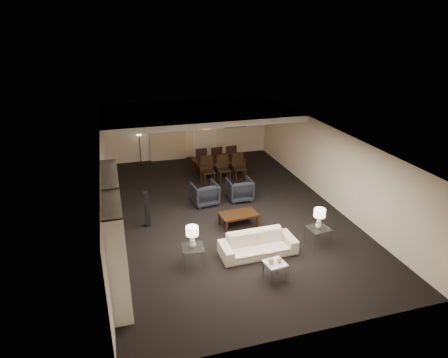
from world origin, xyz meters
TOP-DOWN VIEW (x-y plane):
  - floor at (0.00, 0.00)m, footprint 11.00×11.00m
  - ceiling at (0.00, 0.00)m, footprint 7.00×11.00m
  - wall_back at (0.00, 5.50)m, footprint 7.00×0.02m
  - wall_front at (0.00, -5.50)m, footprint 7.00×0.02m
  - wall_left at (-3.50, 0.00)m, footprint 0.02×11.00m
  - wall_right at (3.50, 0.00)m, footprint 0.02×11.00m
  - ceiling_soffit at (0.00, 3.50)m, footprint 7.00×4.00m
  - curtains at (-0.90, 5.42)m, footprint 1.50×0.12m
  - door at (0.70, 5.47)m, footprint 0.90×0.05m
  - painting at (2.10, 5.46)m, footprint 0.95×0.04m
  - media_unit at (-3.31, -2.60)m, footprint 0.38×3.40m
  - pendant_light at (0.30, 3.50)m, footprint 0.52×0.52m
  - sofa at (0.15, -2.60)m, footprint 1.98×0.82m
  - coffee_table at (0.15, -1.00)m, footprint 1.14×0.73m
  - armchair_left at (-0.45, 0.70)m, footprint 0.87×0.89m
  - armchair_right at (0.75, 0.70)m, footprint 0.80×0.82m
  - side_table_left at (-1.55, -2.60)m, footprint 0.59×0.59m
  - side_table_right at (1.85, -2.60)m, footprint 0.61×0.61m
  - table_lamp_left at (-1.55, -2.60)m, footprint 0.33×0.33m
  - table_lamp_right at (1.85, -2.60)m, footprint 0.31×0.31m
  - marble_table at (0.15, -3.70)m, footprint 0.51×0.51m
  - gold_gourd_a at (0.05, -3.70)m, footprint 0.14×0.14m
  - gold_gourd_b at (0.25, -3.70)m, footprint 0.13×0.13m
  - television at (-3.28, -2.08)m, footprint 1.09×0.14m
  - vase_blue at (-3.31, -3.76)m, footprint 0.16×0.16m
  - vase_amber at (-3.31, -3.23)m, footprint 0.18×0.18m
  - floor_speaker at (-2.41, -0.32)m, footprint 0.14×0.14m
  - dining_table at (0.67, 2.98)m, footprint 2.03×1.24m
  - chair_nl at (0.07, 2.33)m, footprint 0.49×0.49m
  - chair_nm at (0.67, 2.33)m, footprint 0.47×0.47m
  - chair_nr at (1.27, 2.33)m, footprint 0.47×0.47m
  - chair_fl at (0.07, 3.63)m, footprint 0.49×0.49m
  - chair_fm at (0.67, 3.63)m, footprint 0.53×0.53m
  - chair_fr at (1.27, 3.63)m, footprint 0.51×0.51m
  - floor_lamp at (-2.10, 5.20)m, footprint 0.23×0.23m

SIDE VIEW (x-z plane):
  - floor at x=0.00m, z-range 0.00..0.00m
  - coffee_table at x=0.15m, z-range 0.00..0.39m
  - marble_table at x=0.15m, z-range 0.00..0.45m
  - side_table_left at x=-1.55m, z-range 0.00..0.50m
  - side_table_right at x=1.85m, z-range 0.00..0.50m
  - sofa at x=0.15m, z-range 0.00..0.57m
  - dining_table at x=0.67m, z-range 0.00..0.68m
  - armchair_left at x=-0.45m, z-range 0.00..0.73m
  - armchair_right at x=0.75m, z-range 0.00..0.73m
  - chair_nl at x=0.07m, z-range 0.00..1.01m
  - chair_nm at x=0.67m, z-range 0.00..1.01m
  - chair_nr at x=1.27m, z-range 0.00..1.01m
  - chair_fl at x=0.07m, z-range 0.00..1.01m
  - chair_fm at x=0.67m, z-range 0.00..1.01m
  - chair_fr at x=1.27m, z-range 0.00..1.01m
  - gold_gourd_b at x=0.25m, z-range 0.45..0.58m
  - gold_gourd_a at x=0.05m, z-range 0.45..0.59m
  - floor_speaker at x=-2.41m, z-range 0.00..1.11m
  - floor_lamp at x=-2.10m, z-range 0.00..1.42m
  - table_lamp_left at x=-1.55m, z-range 0.50..1.06m
  - table_lamp_right at x=1.85m, z-range 0.50..1.06m
  - door at x=0.70m, z-range 0.00..2.10m
  - television at x=-3.28m, z-range 0.75..1.38m
  - vase_blue at x=-3.31m, z-range 1.06..1.23m
  - media_unit at x=-3.31m, z-range 0.00..2.35m
  - curtains at x=-0.90m, z-range 0.00..2.40m
  - wall_back at x=0.00m, z-range 0.00..2.50m
  - wall_front at x=0.00m, z-range 0.00..2.50m
  - wall_left at x=-3.50m, z-range 0.00..2.50m
  - wall_right at x=3.50m, z-range 0.00..2.50m
  - painting at x=2.10m, z-range 1.23..1.88m
  - vase_amber at x=-3.31m, z-range 1.56..1.75m
  - pendant_light at x=0.30m, z-range 1.80..2.04m
  - ceiling_soffit at x=0.00m, z-range 2.30..2.50m
  - ceiling at x=0.00m, z-range 2.49..2.51m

